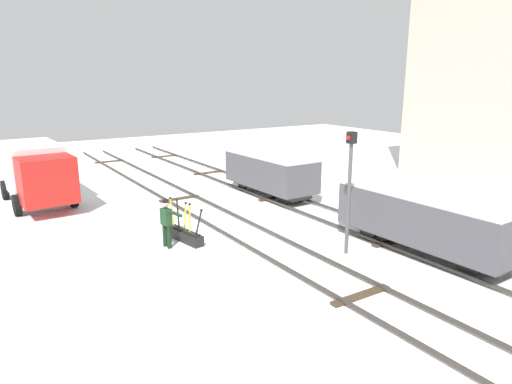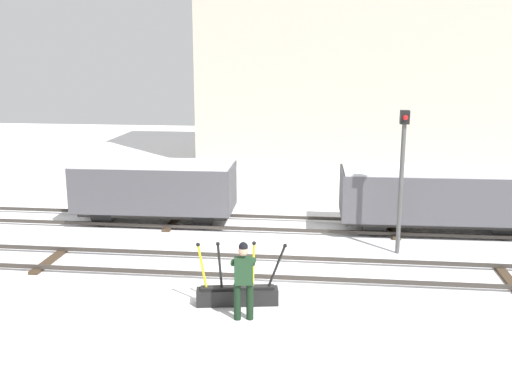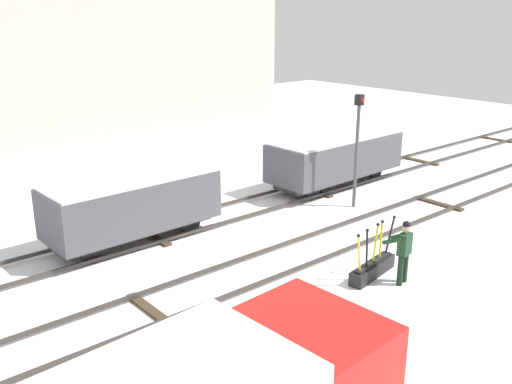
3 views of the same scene
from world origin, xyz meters
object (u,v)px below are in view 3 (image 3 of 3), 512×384
Objects in this scene: rail_worker at (403,249)px; signal_post at (357,140)px; freight_car_far_end at (336,157)px; switch_lever_frame at (373,267)px; freight_car_mid_siding at (133,205)px.

signal_post reaches higher than rail_worker.
signal_post reaches higher than freight_car_far_end.
freight_car_mid_siding is (-3.58, 6.08, 0.93)m from switch_lever_frame.
rail_worker is at bearing -128.01° from freight_car_far_end.
freight_car_far_end reaches higher than rail_worker.
freight_car_far_end is at bearing 43.82° from rail_worker.
freight_car_mid_siding is (-8.85, -0.00, 0.01)m from freight_car_far_end.
switch_lever_frame is 0.39× the size of freight_car_mid_siding.
rail_worker is (0.24, -0.72, 0.69)m from switch_lever_frame.
switch_lever_frame is 1.03m from rail_worker.
switch_lever_frame is 1.18× the size of rail_worker.
freight_car_mid_siding reaches higher than rail_worker.
switch_lever_frame is at bearing -134.82° from signal_post.
rail_worker is 6.10m from signal_post.
signal_post is 0.67× the size of freight_car_far_end.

